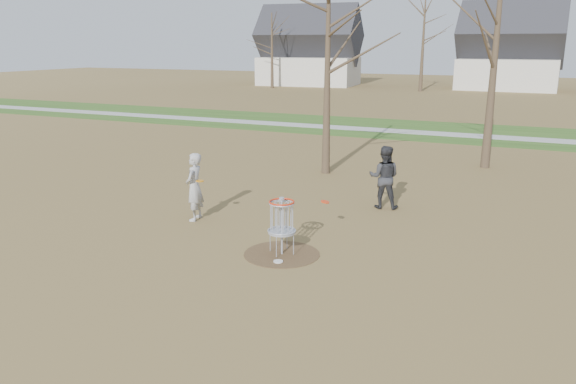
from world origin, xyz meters
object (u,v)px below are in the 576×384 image
Objects in this scene: player_throwing at (384,177)px; disc_golf_basket at (282,217)px; player_standing at (194,187)px; disc_grounded at (278,261)px.

player_throwing is 4.92m from disc_golf_basket.
disc_golf_basket is (3.32, -1.46, -0.04)m from player_standing.
player_throwing is 1.40× the size of disc_golf_basket.
disc_golf_basket is at bearing 66.68° from player_throwing.
player_standing reaches higher than disc_golf_basket.
disc_grounded is at bearing 50.65° from player_standing.
disc_golf_basket is at bearing 56.35° from player_standing.
player_throwing is 8.61× the size of disc_grounded.
player_throwing reaches higher than disc_golf_basket.
player_standing is at bearing 156.34° from disc_golf_basket.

